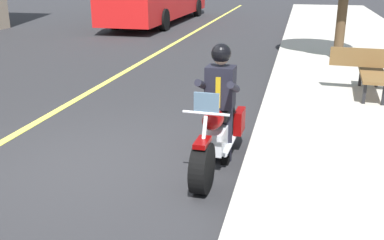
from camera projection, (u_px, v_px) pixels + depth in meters
ground_plane at (105, 164)px, 6.49m from camera, size 80.00×80.00×0.00m
motorcycle_main at (217, 136)px, 6.32m from camera, size 2.21×0.63×1.26m
rider_main at (220, 93)px, 6.30m from camera, size 0.63×0.56×1.74m
bench_sidewalk at (373, 68)px, 9.41m from camera, size 1.83×1.80×0.95m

